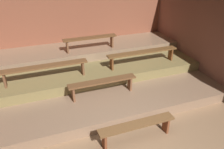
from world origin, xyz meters
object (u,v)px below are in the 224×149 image
at_px(bench_floor_center, 137,127).
at_px(bench_middle_left, 45,68).
at_px(bench_lower_center, 103,83).
at_px(bench_middle_right, 143,54).
at_px(bench_upper_center, 90,40).

relative_size(bench_floor_center, bench_middle_left, 0.75).
height_order(bench_floor_center, bench_lower_center, bench_lower_center).
distance_m(bench_floor_center, bench_middle_right, 2.73).
relative_size(bench_middle_left, bench_middle_right, 1.00).
height_order(bench_floor_center, bench_middle_right, bench_middle_right).
relative_size(bench_floor_center, bench_middle_right, 0.75).
distance_m(bench_lower_center, bench_middle_right, 1.78).
bearing_deg(bench_upper_center, bench_lower_center, -96.60).
bearing_deg(bench_floor_center, bench_middle_left, 123.70).
distance_m(bench_lower_center, bench_upper_center, 1.96).
height_order(bench_middle_left, bench_middle_right, same).
relative_size(bench_middle_left, bench_upper_center, 1.31).
bearing_deg(bench_middle_left, bench_lower_center, -32.00).
distance_m(bench_floor_center, bench_upper_center, 3.48).
xyz_separation_m(bench_lower_center, bench_upper_center, (0.22, 1.87, 0.54)).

